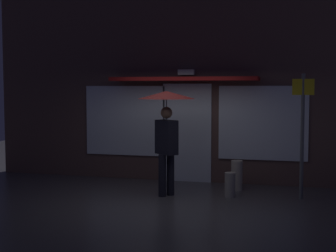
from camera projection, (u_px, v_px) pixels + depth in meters
ground_plane at (161, 203)px, 9.02m from camera, size 18.00×18.00×0.00m
building_facade at (189, 87)px, 11.11m from camera, size 9.31×1.00×4.29m
person_with_umbrella at (167, 115)px, 9.52m from camera, size 1.12×1.12×2.05m
street_sign_post at (302, 128)px, 9.25m from camera, size 0.40×0.07×2.37m
sidewalk_bollard at (237, 175)px, 10.14m from camera, size 0.23×0.23×0.61m
sidewalk_bollard_2 at (230, 185)px, 9.51m from camera, size 0.20×0.20×0.48m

